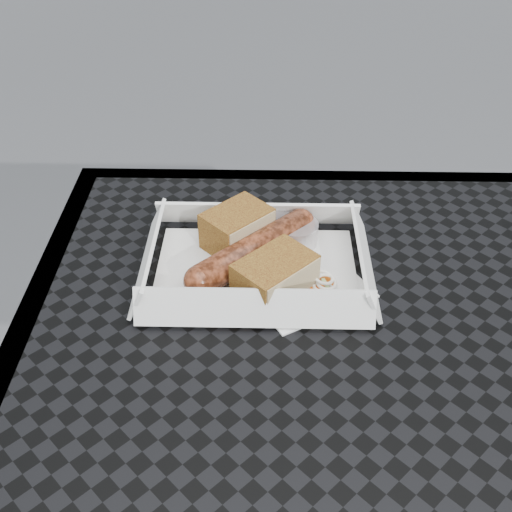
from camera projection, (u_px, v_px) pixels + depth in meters
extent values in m
cube|color=black|center=(423.00, 406.00, 0.57)|extent=(0.80, 0.80, 0.01)
cube|color=black|center=(370.00, 185.00, 0.88)|extent=(0.80, 0.03, 0.03)
cylinder|color=black|center=(142.00, 379.00, 1.09)|extent=(0.03, 0.03, 0.73)
cube|color=white|center=(256.00, 270.00, 0.71)|extent=(0.22, 0.15, 0.00)
cylinder|color=brown|center=(253.00, 250.00, 0.71)|extent=(0.13, 0.13, 0.03)
sphere|color=brown|center=(300.00, 223.00, 0.75)|extent=(0.03, 0.03, 0.03)
sphere|color=brown|center=(200.00, 281.00, 0.67)|extent=(0.03, 0.03, 0.03)
cube|color=brown|center=(237.00, 228.00, 0.73)|extent=(0.09, 0.09, 0.05)
cube|color=brown|center=(275.00, 276.00, 0.67)|extent=(0.10, 0.09, 0.04)
cylinder|color=#D65309|center=(314.00, 286.00, 0.69)|extent=(0.02, 0.02, 0.00)
torus|color=white|center=(322.00, 289.00, 0.68)|extent=(0.02, 0.02, 0.00)
cube|color=#B2D17F|center=(324.00, 285.00, 0.69)|extent=(0.02, 0.02, 0.00)
cube|color=white|center=(301.00, 282.00, 0.70)|extent=(0.16, 0.16, 0.00)
cylinder|color=#910A0A|center=(285.00, 230.00, 0.75)|extent=(0.05, 0.05, 0.03)
cylinder|color=silver|center=(296.00, 234.00, 0.74)|extent=(0.05, 0.05, 0.03)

